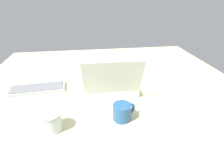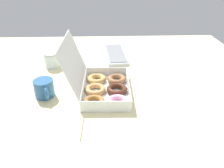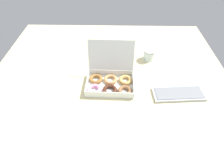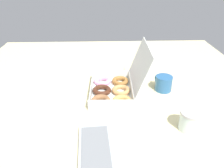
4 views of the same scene
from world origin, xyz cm
name	(u,v)px [view 2 (image 2 of 4)]	position (x,y,z in cm)	size (l,w,h in cm)	color
ground_plane	(108,95)	(0.00, 0.00, -1.00)	(180.00, 180.00, 2.00)	beige
donut_box	(103,86)	(0.92, 2.41, 3.38)	(34.60, 30.81, 26.55)	white
keyboard	(116,54)	(47.57, -6.21, 1.06)	(35.50, 15.17, 2.20)	silver
coffee_mug	(44,88)	(-1.58, 29.68, 4.34)	(12.29, 9.11, 8.45)	#295B91
glass_jar	(52,60)	(31.84, 32.85, 4.45)	(9.14, 9.14, 8.80)	silver
paper_napkin	(146,74)	(19.97, -22.12, 0.07)	(13.00, 11.05, 0.15)	white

